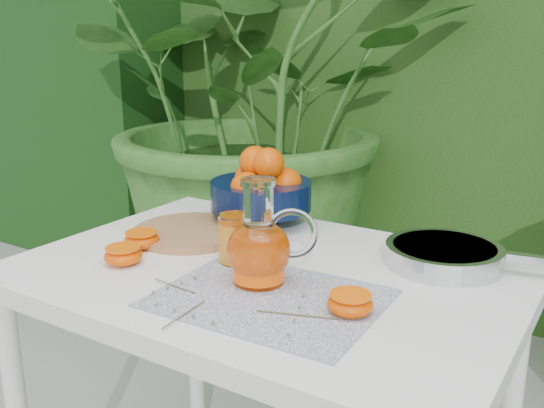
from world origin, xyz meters
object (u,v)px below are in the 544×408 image
Objects in this scene: juice_pitcher at (260,247)px; saute_pan at (446,254)px; cutting_board at (191,232)px; white_table at (267,304)px; fruit_bowl at (262,189)px.

juice_pitcher reaches higher than saute_pan.
cutting_board is at bearing 152.29° from juice_pitcher.
white_table is at bearing -146.00° from saute_pan.
cutting_board reaches higher than white_table.
saute_pan reaches higher than cutting_board.
fruit_bowl is 1.27× the size of juice_pitcher.
white_table is 0.38m from saute_pan.
fruit_bowl reaches higher than white_table.
juice_pitcher is (0.21, -0.32, -0.02)m from fruit_bowl.
white_table is 4.97× the size of juice_pitcher.
fruit_bowl reaches higher than cutting_board.
juice_pitcher is at bearing -27.71° from cutting_board.
cutting_board is 0.64× the size of saute_pan.
juice_pitcher is (0.03, -0.08, 0.15)m from white_table.
white_table is 0.18m from juice_pitcher.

